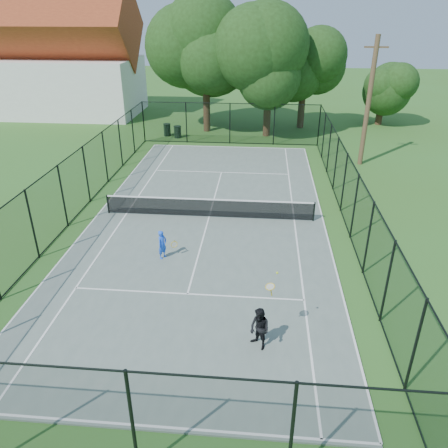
# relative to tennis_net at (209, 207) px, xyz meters

# --- Properties ---
(ground) EXTENTS (120.00, 120.00, 0.00)m
(ground) POSITION_rel_tennis_net_xyz_m (0.00, 0.00, -0.58)
(ground) COLOR #376021
(tennis_court) EXTENTS (11.00, 24.00, 0.06)m
(tennis_court) POSITION_rel_tennis_net_xyz_m (0.00, 0.00, -0.55)
(tennis_court) COLOR slate
(tennis_court) RESTS_ON ground
(tennis_net) EXTENTS (10.08, 0.08, 0.95)m
(tennis_net) POSITION_rel_tennis_net_xyz_m (0.00, 0.00, 0.00)
(tennis_net) COLOR black
(tennis_net) RESTS_ON tennis_court
(fence) EXTENTS (13.10, 26.10, 3.00)m
(fence) POSITION_rel_tennis_net_xyz_m (0.00, 0.00, 0.92)
(fence) COLOR black
(fence) RESTS_ON ground
(tree_near_left) EXTENTS (7.51, 7.51, 9.79)m
(tree_near_left) POSITION_rel_tennis_net_xyz_m (-2.17, 16.56, 5.44)
(tree_near_left) COLOR #332114
(tree_near_left) RESTS_ON ground
(tree_near_mid) EXTENTS (6.24, 6.24, 8.17)m
(tree_near_mid) POSITION_rel_tennis_net_xyz_m (2.72, 15.50, 4.45)
(tree_near_mid) COLOR #332114
(tree_near_mid) RESTS_ON ground
(tree_near_right) EXTENTS (6.19, 6.19, 8.54)m
(tree_near_right) POSITION_rel_tennis_net_xyz_m (5.59, 18.43, 4.85)
(tree_near_right) COLOR #332114
(tree_near_right) RESTS_ON ground
(tree_far_right) EXTENTS (4.09, 4.09, 5.42)m
(tree_far_right) POSITION_rel_tennis_net_xyz_m (12.47, 20.10, 2.77)
(tree_far_right) COLOR #332114
(tree_far_right) RESTS_ON ground
(building) EXTENTS (15.30, 8.15, 11.87)m
(building) POSITION_rel_tennis_net_xyz_m (-17.00, 22.00, 4.35)
(building) COLOR silver
(building) RESTS_ON ground
(trash_bin_left) EXTENTS (0.58, 0.58, 0.96)m
(trash_bin_left) POSITION_rel_tennis_net_xyz_m (-5.13, 14.76, -0.09)
(trash_bin_left) COLOR black
(trash_bin_left) RESTS_ON ground
(trash_bin_right) EXTENTS (0.58, 0.58, 0.92)m
(trash_bin_right) POSITION_rel_tennis_net_xyz_m (-4.19, 14.26, -0.11)
(trash_bin_right) COLOR black
(trash_bin_right) RESTS_ON ground
(utility_pole) EXTENTS (1.40, 0.30, 7.82)m
(utility_pole) POSITION_rel_tennis_net_xyz_m (8.85, 9.00, 3.39)
(utility_pole) COLOR #4C3823
(utility_pole) RESTS_ON ground
(player_blue) EXTENTS (0.82, 0.52, 1.21)m
(player_blue) POSITION_rel_tennis_net_xyz_m (-1.40, -3.99, 0.08)
(player_blue) COLOR blue
(player_blue) RESTS_ON tennis_court
(player_black) EXTENTS (0.88, 0.91, 2.46)m
(player_black) POSITION_rel_tennis_net_xyz_m (2.58, -8.87, 0.17)
(player_black) COLOR black
(player_black) RESTS_ON tennis_court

